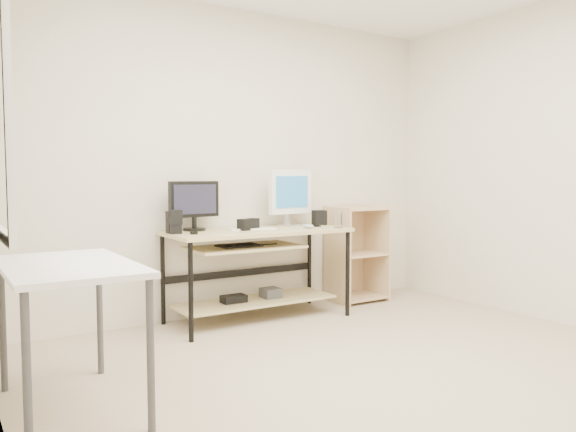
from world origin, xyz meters
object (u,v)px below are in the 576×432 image
(shelf_unit, at_px, (354,253))
(audio_controller, at_px, (172,222))
(desk, at_px, (255,255))
(side_table, at_px, (68,279))
(black_monitor, at_px, (194,202))
(white_imac, at_px, (291,193))

(shelf_unit, xyz_separation_m, audio_controller, (-1.85, -0.07, 0.38))
(desk, height_order, side_table, same)
(desk, distance_m, shelf_unit, 1.19)
(desk, xyz_separation_m, shelf_unit, (1.18, 0.16, -0.09))
(desk, relative_size, shelf_unit, 1.67)
(shelf_unit, bearing_deg, audio_controller, -177.83)
(shelf_unit, relative_size, audio_controller, 5.33)
(desk, distance_m, side_table, 1.97)
(side_table, height_order, shelf_unit, shelf_unit)
(shelf_unit, distance_m, black_monitor, 1.71)
(black_monitor, height_order, audio_controller, black_monitor)
(side_table, bearing_deg, desk, 32.65)
(shelf_unit, distance_m, audio_controller, 1.89)
(shelf_unit, height_order, black_monitor, black_monitor)
(black_monitor, bearing_deg, white_imac, -8.64)
(audio_controller, bearing_deg, white_imac, -6.95)
(black_monitor, height_order, white_imac, white_imac)
(side_table, relative_size, shelf_unit, 1.11)
(desk, relative_size, side_table, 1.50)
(audio_controller, bearing_deg, shelf_unit, -7.93)
(desk, distance_m, white_imac, 0.68)
(side_table, xyz_separation_m, audio_controller, (0.98, 1.15, 0.16))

